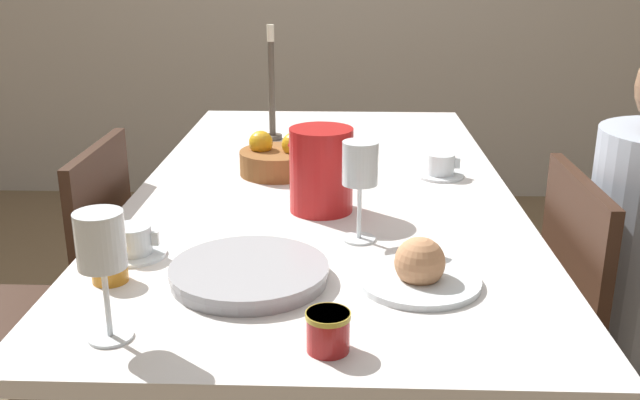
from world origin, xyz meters
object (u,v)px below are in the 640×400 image
Objects in this scene: teacup_near_person at (133,243)px; teacup_across at (440,167)px; jam_jar_red at (328,329)px; jam_jar_amber at (109,264)px; chair_opposite at (63,309)px; wine_glass_water at (360,168)px; fruit_bowl at (277,159)px; candlestick_tall at (272,95)px; wine_glass_juice at (101,248)px; chair_person_side at (618,365)px; red_pitcher at (321,170)px; serving_tray at (249,273)px; bread_plate at (419,270)px.

teacup_near_person is 0.85m from teacup_across.
jam_jar_amber is at bearing 150.66° from jam_jar_red.
teacup_near_person is (0.29, -0.32, 0.31)m from chair_opposite.
wine_glass_water reaches higher than teacup_across.
fruit_bowl is 0.56× the size of candlestick_tall.
chair_person_side is at bearing 23.90° from wine_glass_juice.
wine_glass_juice reaches higher than teacup_across.
chair_opposite is at bearing -127.27° from candlestick_tall.
red_pitcher is 0.53m from jam_jar_amber.
fruit_bowl reaches higher than teacup_across.
teacup_across is (-0.34, 0.44, 0.31)m from chair_person_side.
teacup_across is (0.60, 0.86, -0.12)m from wine_glass_juice.
red_pitcher is at bearing -104.42° from chair_person_side.
bread_plate reaches higher than serving_tray.
chair_person_side is at bearing -52.00° from teacup_across.
candlestick_tall is (-0.06, 1.04, 0.13)m from serving_tray.
fruit_bowl reaches higher than serving_tray.
fruit_bowl is (-0.13, 0.28, -0.06)m from red_pitcher.
candlestick_tall reaches higher than jam_jar_red.
fruit_bowl reaches higher than jam_jar_red.
bread_plate is at bearing -11.08° from teacup_near_person.
teacup_near_person is at bearing -142.16° from red_pitcher.
teacup_across is 1.89× the size of jam_jar_amber.
teacup_across is (0.22, 0.45, -0.13)m from wine_glass_water.
jam_jar_red is at bearing -87.17° from red_pitcher.
chair_person_side is 13.44× the size of jam_jar_red.
wine_glass_juice is 1.06m from teacup_across.
wine_glass_juice is at bearing -72.43° from jam_jar_amber.
teacup_near_person is at bearing 168.92° from bread_plate.
fruit_bowl reaches higher than bread_plate.
bread_plate reaches higher than teacup_across.
wine_glass_water is 0.58× the size of candlestick_tall.
red_pitcher reaches higher than serving_tray.
teacup_across is 0.35× the size of candlestick_tall.
wine_glass_juice is at bearing -101.31° from fruit_bowl.
fruit_bowl is at bearing 67.83° from teacup_near_person.
candlestick_tall reaches higher than jam_jar_amber.
serving_tray is 4.26× the size of jam_jar_amber.
wine_glass_water reaches higher than serving_tray.
wine_glass_water reaches higher than teacup_near_person.
jam_jar_amber is (-0.55, -0.01, 0.01)m from bread_plate.
wine_glass_water reaches higher than fruit_bowl.
bread_plate is at bearing -65.25° from chair_person_side.
wine_glass_juice is at bearing -151.01° from chair_opposite.
chair_person_side is 7.13× the size of teacup_near_person.
wine_glass_juice is 0.93× the size of bread_plate.
bread_plate is at bearing -70.89° from candlestick_tall.
serving_tray is 1.43× the size of fruit_bowl.
chair_opposite is 2.53× the size of candlestick_tall.
bread_plate is at bearing -0.34° from serving_tray.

